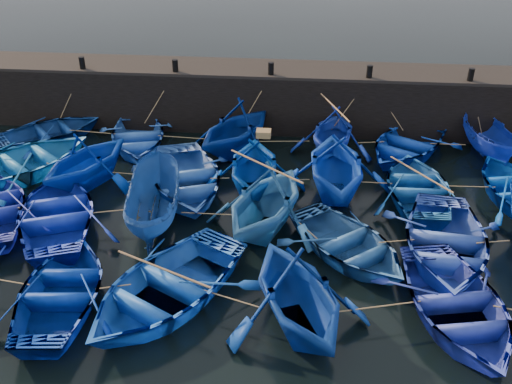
{
  "coord_description": "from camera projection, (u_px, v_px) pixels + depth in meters",
  "views": [
    {
      "loc": [
        1.57,
        -13.11,
        10.2
      ],
      "look_at": [
        0.0,
        3.2,
        0.7
      ],
      "focal_mm": 40.0,
      "sensor_mm": 36.0,
      "label": 1
    }
  ],
  "objects": [
    {
      "name": "bollard_3",
      "position": [
        370.0,
        71.0,
        23.04
      ],
      "size": [
        0.24,
        0.24,
        0.5
      ],
      "primitive_type": "cylinder",
      "color": "black",
      "rests_on": "quay_top"
    },
    {
      "name": "boat_18",
      "position": [
        445.0,
        242.0,
        16.75
      ],
      "size": [
        4.24,
        5.53,
        1.07
      ],
      "primitive_type": "imported",
      "rotation": [
        0.0,
        0.0,
        -0.11
      ],
      "color": "blue",
      "rests_on": "ground"
    },
    {
      "name": "bollard_0",
      "position": [
        82.0,
        63.0,
        24.03
      ],
      "size": [
        0.24,
        0.24,
        0.5
      ],
      "primitive_type": "cylinder",
      "color": "black",
      "rests_on": "quay_top"
    },
    {
      "name": "boat_16",
      "position": [
        265.0,
        200.0,
        17.61
      ],
      "size": [
        5.05,
        5.41,
        2.31
      ],
      "primitive_type": "imported",
      "rotation": [
        0.0,
        0.0,
        -0.35
      ],
      "color": "#26639E",
      "rests_on": "ground"
    },
    {
      "name": "boat_6",
      "position": [
        23.0,
        162.0,
        21.17
      ],
      "size": [
        6.41,
        6.64,
        1.12
      ],
      "primitive_type": "imported",
      "rotation": [
        0.0,
        0.0,
        2.46
      ],
      "color": "blue",
      "rests_on": "ground"
    },
    {
      "name": "boat_14",
      "position": [
        57.0,
        213.0,
        18.14
      ],
      "size": [
        5.18,
        6.01,
        1.05
      ],
      "primitive_type": "imported",
      "rotation": [
        0.0,
        0.0,
        3.5
      ],
      "color": "#112AB7",
      "rests_on": "ground"
    },
    {
      "name": "boat_9",
      "position": [
        255.0,
        165.0,
        19.75
      ],
      "size": [
        3.98,
        4.5,
        2.21
      ],
      "primitive_type": "imported",
      "rotation": [
        0.0,
        0.0,
        3.23
      ],
      "color": "#003692",
      "rests_on": "ground"
    },
    {
      "name": "boat_4",
      "position": [
        407.0,
        144.0,
        22.66
      ],
      "size": [
        5.55,
        5.98,
        1.01
      ],
      "primitive_type": "imported",
      "rotation": [
        0.0,
        0.0,
        -0.56
      ],
      "color": "#0932A7",
      "rests_on": "ground"
    },
    {
      "name": "boat_21",
      "position": [
        63.0,
        289.0,
        14.99
      ],
      "size": [
        3.66,
        4.8,
        0.93
      ],
      "primitive_type": "imported",
      "rotation": [
        0.0,
        0.0,
        3.25
      ],
      "color": "navy",
      "rests_on": "ground"
    },
    {
      "name": "quay_wall",
      "position": [
        272.0,
        98.0,
        24.96
      ],
      "size": [
        26.0,
        2.5,
        2.5
      ],
      "primitive_type": "cube",
      "color": "black",
      "rests_on": "ground"
    },
    {
      "name": "bollard_1",
      "position": [
        175.0,
        66.0,
        23.7
      ],
      "size": [
        0.24,
        0.24,
        0.5
      ],
      "primitive_type": "cylinder",
      "color": "black",
      "rests_on": "quay_top"
    },
    {
      "name": "boat_23",
      "position": [
        297.0,
        292.0,
        13.88
      ],
      "size": [
        5.08,
        5.39,
        2.25
      ],
      "primitive_type": "imported",
      "rotation": [
        0.0,
        0.0,
        0.41
      ],
      "color": "navy",
      "rests_on": "ground"
    },
    {
      "name": "boat_22",
      "position": [
        164.0,
        286.0,
        14.96
      ],
      "size": [
        5.93,
        6.5,
        1.1
      ],
      "primitive_type": "imported",
      "rotation": [
        0.0,
        0.0,
        -0.51
      ],
      "color": "blue",
      "rests_on": "ground"
    },
    {
      "name": "bollard_4",
      "position": [
        471.0,
        75.0,
        22.7
      ],
      "size": [
        0.24,
        0.24,
        0.5
      ],
      "primitive_type": "cylinder",
      "color": "black",
      "rests_on": "quay_top"
    },
    {
      "name": "boat_7",
      "position": [
        86.0,
        159.0,
        20.29
      ],
      "size": [
        4.75,
        5.02,
        2.08
      ],
      "primitive_type": "imported",
      "rotation": [
        0.0,
        0.0,
        2.71
      ],
      "color": "#002999",
      "rests_on": "ground"
    },
    {
      "name": "ground",
      "position": [
        245.0,
        268.0,
        16.54
      ],
      "size": [
        120.0,
        120.0,
        0.0
      ],
      "primitive_type": "plane",
      "color": "black",
      "rests_on": "ground"
    },
    {
      "name": "boat_1",
      "position": [
        137.0,
        136.0,
        23.32
      ],
      "size": [
        4.42,
        5.32,
        0.95
      ],
      "primitive_type": "imported",
      "rotation": [
        0.0,
        0.0,
        0.28
      ],
      "color": "blue",
      "rests_on": "ground"
    },
    {
      "name": "boat_8",
      "position": [
        185.0,
        178.0,
        20.14
      ],
      "size": [
        5.22,
        6.14,
        1.08
      ],
      "primitive_type": "imported",
      "rotation": [
        0.0,
        0.0,
        0.33
      ],
      "color": "blue",
      "rests_on": "ground"
    },
    {
      "name": "boat_0",
      "position": [
        49.0,
        131.0,
        23.81
      ],
      "size": [
        5.4,
        5.26,
        0.91
      ],
      "primitive_type": "imported",
      "rotation": [
        0.0,
        0.0,
        2.28
      ],
      "color": "navy",
      "rests_on": "ground"
    },
    {
      "name": "boat_3",
      "position": [
        333.0,
        132.0,
        22.45
      ],
      "size": [
        3.8,
        4.24,
        2.0
      ],
      "primitive_type": "imported",
      "rotation": [
        0.0,
        0.0,
        -0.15
      ],
      "color": "#1331B3",
      "rests_on": "ground"
    },
    {
      "name": "boat_2",
      "position": [
        236.0,
        127.0,
        22.52
      ],
      "size": [
        5.29,
        5.51,
        2.24
      ],
      "primitive_type": "imported",
      "rotation": [
        0.0,
        0.0,
        -0.51
      ],
      "color": "navy",
      "rests_on": "ground"
    },
    {
      "name": "boat_15",
      "position": [
        153.0,
        203.0,
        18.05
      ],
      "size": [
        2.21,
        4.54,
        1.68
      ],
      "primitive_type": "imported",
      "rotation": [
        0.0,
        0.0,
        3.28
      ],
      "color": "navy",
      "rests_on": "ground"
    },
    {
      "name": "boat_17",
      "position": [
        348.0,
        243.0,
        16.81
      ],
      "size": [
        5.23,
        5.42,
        0.92
      ],
      "primitive_type": "imported",
      "rotation": [
        0.0,
        0.0,
        0.68
      ],
      "color": "navy",
      "rests_on": "ground"
    },
    {
      "name": "boat_11",
      "position": [
        418.0,
        187.0,
        19.71
      ],
      "size": [
        3.34,
        4.63,
        0.95
      ],
      "primitive_type": "imported",
      "rotation": [
        0.0,
        0.0,
        3.16
      ],
      "color": "#0E478A",
      "rests_on": "ground"
    },
    {
      "name": "boat_5",
      "position": [
        490.0,
        141.0,
        22.28
      ],
      "size": [
        2.05,
        4.13,
        1.53
      ],
      "primitive_type": "imported",
      "rotation": [
        0.0,
        0.0,
        0.15
      ],
      "color": "#132C9F",
      "rests_on": "ground"
    },
    {
      "name": "loose_oars",
      "position": [
        307.0,
        171.0,
        18.27
      ],
      "size": [
        9.73,
        11.49,
        1.42
      ],
      "color": "#99724C",
      "rests_on": "ground"
    },
    {
      "name": "wooden_crate",
      "position": [
        264.0,
        133.0,
        19.11
      ],
      "size": [
        0.49,
        0.4,
        0.23
      ],
      "primitive_type": "cube",
      "color": "olive",
      "rests_on": "boat_9"
    },
    {
      "name": "mooring_ropes",
      "position": [
        264.0,
        165.0,
        20.29
      ],
      "size": [
        17.93,
        11.82,
        2.1
      ],
      "color": "tan",
      "rests_on": "ground"
    },
    {
      "name": "boat_24",
      "position": [
        456.0,
        305.0,
        14.4
      ],
      "size": [
        4.41,
        5.49,
        1.01
      ],
      "primitive_type": "imported",
      "rotation": [
        0.0,
        0.0,
        0.2
      ],
      "color": "#2435A8",
      "rests_on": "ground"
    },
    {
      "name": "quay_top",
      "position": [
        272.0,
        69.0,
        24.3
      ],
      "size": [
        26.0,
        2.5,
        0.12
      ],
      "primitive_type": "cube",
      "color": "black",
      "rests_on": "quay_wall"
    },
    {
      "name": "bollard_2",
      "position": [
        271.0,
        69.0,
        23.37
      ],
      "size": [
        0.24,
        0.24,
        0.5
      ],
      "primitive_type": "cylinder",
      "color": "black",
      "rests_on": "quay_top"
    },
    {
      "name": "boat_10",
      "position": [
        337.0,
        164.0,
        19.59
      ],
      "size": [
        4.21,
        4.81,
        2.43
      ],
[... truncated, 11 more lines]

